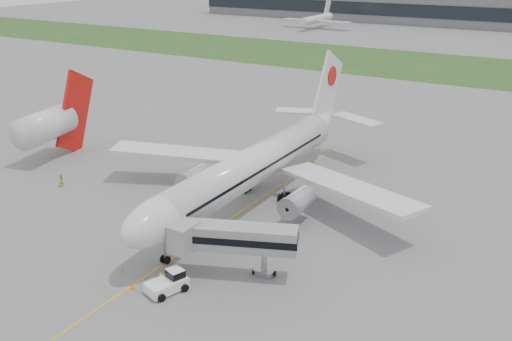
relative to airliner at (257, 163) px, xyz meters
The scene contains 14 objects.
ground 7.47m from the airliner, 90.00° to the right, with size 600.00×600.00×0.00m, color slate.
apron_markings 11.38m from the airliner, 90.00° to the right, with size 70.00×70.00×0.04m, color gold, non-canonical shape.
grass_strip 115.27m from the airliner, 90.00° to the left, with size 600.00×50.00×0.02m, color #20461A.
terminal_building 225.01m from the airliner, 90.00° to the left, with size 320.00×22.30×14.00m.
control_tower 244.38m from the airliner, 111.62° to the left, with size 12.00×12.00×56.00m, color slate, non-canonical shape.
airliner is the anchor object (origin of this frame).
pushback_tug 24.72m from the airliner, 80.78° to the right, with size 3.77×4.63×2.11m.
jet_bridge 19.86m from the airliner, 66.88° to the right, with size 12.55×8.08×6.05m.
safety_cone_left 24.58m from the airliner, 96.74° to the right, with size 0.36×0.36×0.50m, color orange.
safety_cone_right 26.34m from the airliner, 88.89° to the right, with size 0.45×0.45×0.61m, color orange.
ground_crew_near 24.37m from the airliner, 83.63° to the right, with size 0.56×0.37×1.53m, color yellow.
ground_crew_far 29.64m from the airliner, 159.31° to the right, with size 0.93×0.72×1.90m, color #B0C520.
neighbor_aircraft 38.87m from the airliner, behind, with size 7.26×18.41×14.85m.
distant_aircraft_left 197.56m from the airliner, 112.92° to the left, with size 32.52×28.69×12.43m, color silver, non-canonical shape.
Camera 1 is at (37.36, -57.57, 32.31)m, focal length 40.00 mm.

